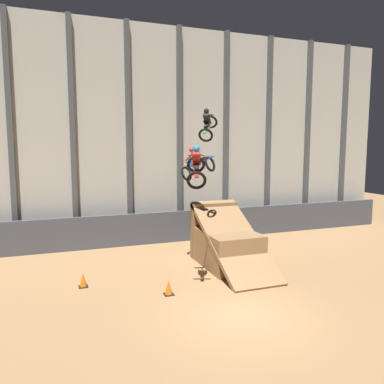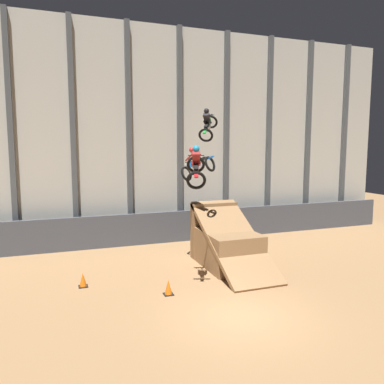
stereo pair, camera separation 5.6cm
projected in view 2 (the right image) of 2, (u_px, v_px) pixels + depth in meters
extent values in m
plane|color=#9E754C|center=(240.00, 317.00, 12.19)|extent=(60.00, 60.00, 0.00)
cube|color=beige|center=(154.00, 135.00, 21.91)|extent=(32.00, 0.12, 12.47)
cube|color=#4C5156|center=(11.00, 133.00, 19.18)|extent=(0.28, 0.28, 12.47)
cube|color=#4C5156|center=(73.00, 133.00, 20.20)|extent=(0.28, 0.28, 12.47)
cube|color=#4C5156|center=(129.00, 134.00, 21.22)|extent=(0.28, 0.28, 12.47)
cube|color=#4C5156|center=(180.00, 135.00, 22.24)|extent=(0.28, 0.28, 12.47)
cube|color=#4C5156|center=(226.00, 135.00, 23.26)|extent=(0.28, 0.28, 12.47)
cube|color=#4C5156|center=(269.00, 136.00, 24.28)|extent=(0.28, 0.28, 12.47)
cube|color=#4C5156|center=(308.00, 136.00, 25.30)|extent=(0.28, 0.28, 12.47)
cube|color=#4C5156|center=(344.00, 137.00, 26.32)|extent=(0.28, 0.28, 12.47)
cube|color=#474C56|center=(160.00, 228.00, 21.51)|extent=(31.36, 0.20, 1.79)
cube|color=#966F48|center=(226.00, 248.00, 17.51)|extent=(2.31, 3.50, 1.64)
cube|color=olive|center=(214.00, 230.00, 18.84)|extent=(2.35, 0.50, 2.74)
cube|color=#9E754C|center=(234.00, 240.00, 16.74)|extent=(2.35, 5.09, 2.91)
torus|color=black|center=(196.00, 164.00, 14.86)|extent=(0.81, 0.60, 0.72)
torus|color=black|center=(196.00, 180.00, 13.64)|extent=(0.81, 0.60, 0.72)
cube|color=#B7B7BC|center=(196.00, 170.00, 14.15)|extent=(0.37, 0.61, 0.45)
cube|color=red|center=(196.00, 163.00, 14.20)|extent=(0.36, 0.54, 0.39)
cube|color=black|center=(196.00, 167.00, 13.84)|extent=(0.34, 0.59, 0.32)
cube|color=red|center=(196.00, 175.00, 13.42)|extent=(0.25, 0.38, 0.19)
cylinder|color=#B7B7BC|center=(196.00, 161.00, 14.59)|extent=(0.07, 0.07, 0.55)
cylinder|color=black|center=(196.00, 155.00, 14.44)|extent=(0.52, 0.46, 0.04)
cube|color=maroon|center=(196.00, 158.00, 13.88)|extent=(0.42, 0.53, 0.50)
sphere|color=#2393CC|center=(196.00, 149.00, 13.82)|extent=(0.36, 0.41, 0.34)
cylinder|color=maroon|center=(193.00, 164.00, 14.06)|extent=(0.25, 0.45, 0.20)
cylinder|color=maroon|center=(199.00, 164.00, 14.06)|extent=(0.25, 0.45, 0.20)
cylinder|color=maroon|center=(192.00, 155.00, 14.08)|extent=(0.25, 0.52, 0.10)
cylinder|color=maroon|center=(200.00, 155.00, 14.08)|extent=(0.25, 0.52, 0.10)
torus|color=black|center=(186.00, 174.00, 17.60)|extent=(0.80, 0.71, 0.72)
torus|color=black|center=(210.00, 164.00, 16.79)|extent=(0.80, 0.71, 0.72)
cube|color=#B7B7BC|center=(198.00, 166.00, 17.17)|extent=(0.48, 0.58, 0.44)
cube|color=blue|center=(194.00, 163.00, 17.29)|extent=(0.45, 0.52, 0.38)
cube|color=black|center=(201.00, 160.00, 17.06)|extent=(0.46, 0.56, 0.31)
cube|color=blue|center=(210.00, 158.00, 16.75)|extent=(0.32, 0.37, 0.18)
cylinder|color=#B7B7BC|center=(188.00, 168.00, 17.51)|extent=(0.28, 0.37, 0.44)
cylinder|color=black|center=(187.00, 162.00, 17.51)|extent=(0.40, 0.56, 0.04)
cube|color=maroon|center=(195.00, 156.00, 17.20)|extent=(0.35, 0.33, 0.51)
sphere|color=red|center=(192.00, 150.00, 17.29)|extent=(0.40, 0.42, 0.33)
cylinder|color=maroon|center=(195.00, 161.00, 17.11)|extent=(0.28, 0.33, 0.41)
cylinder|color=maroon|center=(197.00, 161.00, 17.31)|extent=(0.28, 0.33, 0.41)
cylinder|color=maroon|center=(189.00, 157.00, 17.21)|extent=(0.32, 0.41, 0.40)
cylinder|color=maroon|center=(193.00, 157.00, 17.47)|extent=(0.32, 0.41, 0.40)
torus|color=black|center=(211.00, 122.00, 19.26)|extent=(0.87, 0.80, 0.68)
torus|color=black|center=(206.00, 135.00, 18.18)|extent=(0.87, 0.80, 0.68)
cube|color=#B7B7BC|center=(208.00, 127.00, 18.61)|extent=(0.48, 0.59, 0.51)
cube|color=green|center=(208.00, 122.00, 18.62)|extent=(0.44, 0.53, 0.43)
cube|color=black|center=(207.00, 125.00, 18.30)|extent=(0.43, 0.54, 0.39)
cube|color=green|center=(205.00, 132.00, 17.95)|extent=(0.31, 0.36, 0.24)
cylinder|color=#B7B7BC|center=(210.00, 119.00, 18.98)|extent=(0.12, 0.15, 0.55)
cylinder|color=black|center=(209.00, 115.00, 18.80)|extent=(0.32, 0.61, 0.04)
cube|color=black|center=(207.00, 118.00, 18.29)|extent=(0.51, 0.57, 0.46)
sphere|color=black|center=(206.00, 111.00, 18.18)|extent=(0.41, 0.44, 0.36)
cylinder|color=black|center=(205.00, 122.00, 18.52)|extent=(0.33, 0.42, 0.14)
cylinder|color=black|center=(210.00, 122.00, 18.46)|extent=(0.33, 0.42, 0.14)
cylinder|color=black|center=(204.00, 115.00, 18.50)|extent=(0.36, 0.48, 0.18)
cylinder|color=black|center=(211.00, 115.00, 18.42)|extent=(0.36, 0.48, 0.18)
cube|color=black|center=(168.00, 294.00, 14.04)|extent=(0.36, 0.36, 0.03)
cone|color=orange|center=(168.00, 287.00, 14.01)|extent=(0.28, 0.28, 0.55)
cube|color=black|center=(83.00, 286.00, 14.83)|extent=(0.36, 0.36, 0.03)
cone|color=orange|center=(83.00, 279.00, 14.79)|extent=(0.28, 0.28, 0.55)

